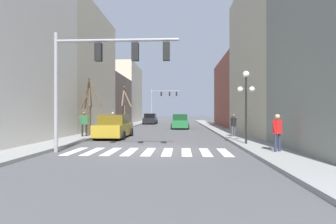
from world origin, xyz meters
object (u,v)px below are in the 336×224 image
object	(u,v)px
street_lamp_right_corner	(246,92)
street_tree_right_mid	(89,107)
pedestrian_near_right_corner	(277,129)
pedestrian_waiting_at_curb	(113,119)
car_parked_right_near	(150,119)
car_driving_toward_lane	(114,127)
street_tree_right_far	(125,108)
traffic_signal_far	(162,98)
pedestrian_crossing_street	(233,123)
traffic_signal_near	(102,64)
pedestrian_on_right_sidewalk	(84,122)
car_at_intersection	(180,122)

from	to	relation	value
street_lamp_right_corner	street_tree_right_mid	size ratio (longest dim) A/B	0.90
pedestrian_near_right_corner	pedestrian_waiting_at_curb	size ratio (longest dim) A/B	0.94
street_lamp_right_corner	car_parked_right_near	world-z (taller)	street_lamp_right_corner
car_driving_toward_lane	street_tree_right_mid	size ratio (longest dim) A/B	1.03
street_tree_right_mid	pedestrian_waiting_at_curb	bearing A→B (deg)	88.76
car_driving_toward_lane	street_tree_right_far	size ratio (longest dim) A/B	0.90
traffic_signal_far	pedestrian_crossing_street	distance (m)	34.23
traffic_signal_far	traffic_signal_near	bearing A→B (deg)	-89.70
car_parked_right_near	pedestrian_crossing_street	world-z (taller)	pedestrian_crossing_street
pedestrian_on_right_sidewalk	traffic_signal_far	bearing A→B (deg)	-139.62
car_at_intersection	car_driving_toward_lane	bearing A→B (deg)	157.10
car_at_intersection	pedestrian_near_right_corner	world-z (taller)	pedestrian_near_right_corner
street_tree_right_mid	street_tree_right_far	bearing A→B (deg)	90.21
pedestrian_on_right_sidewalk	street_lamp_right_corner	bearing A→B (deg)	115.58
car_parked_right_near	traffic_signal_far	bearing A→B (deg)	-6.13
traffic_signal_near	street_tree_right_mid	size ratio (longest dim) A/B	1.31
street_tree_right_far	pedestrian_on_right_sidewalk	bearing A→B (deg)	-88.75
traffic_signal_far	pedestrian_crossing_street	xyz separation A→B (m)	(7.68, -33.15, -3.70)
pedestrian_near_right_corner	pedestrian_on_right_sidewalk	bearing A→B (deg)	112.08
car_parked_right_near	pedestrian_waiting_at_curb	size ratio (longest dim) A/B	2.64
pedestrian_crossing_street	pedestrian_near_right_corner	size ratio (longest dim) A/B	0.97
car_at_intersection	street_tree_right_mid	size ratio (longest dim) A/B	1.09
pedestrian_crossing_street	car_parked_right_near	bearing A→B (deg)	71.52
pedestrian_crossing_street	pedestrian_on_right_sidewalk	bearing A→B (deg)	143.15
pedestrian_crossing_street	pedestrian_on_right_sidewalk	distance (m)	10.80
car_driving_toward_lane	pedestrian_near_right_corner	world-z (taller)	pedestrian_near_right_corner
street_lamp_right_corner	car_parked_right_near	bearing A→B (deg)	107.41
car_driving_toward_lane	pedestrian_on_right_sidewalk	xyz separation A→B (m)	(-2.06, -0.50, 0.41)
street_lamp_right_corner	pedestrian_waiting_at_curb	size ratio (longest dim) A/B	2.30
pedestrian_waiting_at_curb	pedestrian_near_right_corner	bearing A→B (deg)	83.03
traffic_signal_far	street_tree_right_mid	world-z (taller)	traffic_signal_far
car_parked_right_near	street_tree_right_mid	bearing A→B (deg)	173.95
street_lamp_right_corner	car_at_intersection	size ratio (longest dim) A/B	0.83
car_at_intersection	street_tree_right_mid	xyz separation A→B (m)	(-7.17, -10.13, 1.49)
car_parked_right_near	traffic_signal_near	bearing A→B (deg)	-177.54
traffic_signal_far	pedestrian_near_right_corner	bearing A→B (deg)	-78.59
car_at_intersection	street_tree_right_mid	world-z (taller)	street_tree_right_mid
traffic_signal_near	car_at_intersection	size ratio (longest dim) A/B	1.21
pedestrian_crossing_street	street_tree_right_mid	size ratio (longest dim) A/B	0.36
street_lamp_right_corner	pedestrian_waiting_at_curb	world-z (taller)	street_lamp_right_corner
pedestrian_crossing_street	street_tree_right_mid	distance (m)	11.21
traffic_signal_far	car_driving_toward_lane	world-z (taller)	traffic_signal_far
car_parked_right_near	street_tree_right_mid	world-z (taller)	street_tree_right_mid
pedestrian_on_right_sidewalk	pedestrian_near_right_corner	bearing A→B (deg)	104.40
car_driving_toward_lane	street_lamp_right_corner	bearing A→B (deg)	-117.12
traffic_signal_near	traffic_signal_far	bearing A→B (deg)	90.30
traffic_signal_near	pedestrian_crossing_street	size ratio (longest dim) A/B	3.69
traffic_signal_near	car_at_intersection	world-z (taller)	traffic_signal_near
car_driving_toward_lane	pedestrian_near_right_corner	bearing A→B (deg)	-128.57
traffic_signal_near	pedestrian_crossing_street	distance (m)	10.69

